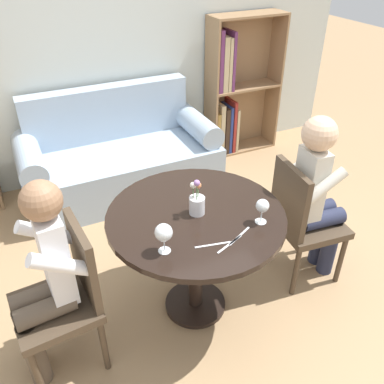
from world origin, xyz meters
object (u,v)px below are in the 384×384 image
at_px(couch, 120,159).
at_px(chair_left, 67,294).
at_px(chair_right, 301,218).
at_px(wine_glass_right, 262,207).
at_px(person_left, 44,282).
at_px(person_right, 317,195).
at_px(bookshelf_right, 233,93).
at_px(flower_vase, 197,202).
at_px(wine_glass_left, 164,233).

xyz_separation_m(couch, chair_left, (-0.77, -1.64, 0.18)).
bearing_deg(chair_right, wine_glass_right, 118.21).
bearing_deg(chair_left, person_left, -86.94).
bearing_deg(wine_glass_right, person_right, 17.49).
height_order(bookshelf_right, chair_left, bookshelf_right).
bearing_deg(person_left, person_right, 85.21).
height_order(bookshelf_right, person_right, bookshelf_right).
height_order(couch, flower_vase, flower_vase).
bearing_deg(couch, wine_glass_left, -98.67).
xyz_separation_m(person_right, wine_glass_right, (-0.57, -0.18, 0.20)).
bearing_deg(chair_left, wine_glass_left, 64.50).
bearing_deg(chair_right, couch, 31.39).
bearing_deg(chair_right, chair_left, 96.21).
bearing_deg(person_left, chair_right, 85.76).
xyz_separation_m(chair_left, wine_glass_right, (1.07, -0.19, 0.37)).
distance_m(bookshelf_right, chair_right, 2.00).
xyz_separation_m(person_left, flower_vase, (0.87, 0.04, 0.20)).
distance_m(person_left, flower_vase, 0.90).
bearing_deg(couch, wine_glass_right, -80.97).
height_order(chair_right, wine_glass_right, wine_glass_right).
distance_m(wine_glass_left, wine_glass_right, 0.57).
distance_m(person_right, flower_vase, 0.87).
relative_size(couch, person_right, 1.44).
distance_m(couch, person_left, 1.90).
relative_size(person_left, person_right, 0.98).
bearing_deg(chair_right, person_right, -94.18).
relative_size(couch, flower_vase, 7.58).
xyz_separation_m(bookshelf_right, wine_glass_right, (-1.05, -2.10, 0.21)).
bearing_deg(person_right, bookshelf_right, -7.94).
bearing_deg(wine_glass_left, flower_vase, 37.35).
bearing_deg(person_left, bookshelf_right, 126.31).
bearing_deg(flower_vase, person_right, -3.17).
relative_size(chair_right, wine_glass_left, 5.45).
xyz_separation_m(bookshelf_right, person_right, (-0.48, -1.92, 0.00)).
bearing_deg(person_left, wine_glass_left, 68.64).
distance_m(chair_right, wine_glass_left, 1.13).
relative_size(couch, person_left, 1.46).
height_order(person_left, flower_vase, person_left).
xyz_separation_m(bookshelf_right, person_left, (-2.21, -1.92, -0.02)).
distance_m(person_right, wine_glass_right, 0.63).
bearing_deg(wine_glass_left, bookshelf_right, 52.27).
bearing_deg(person_right, person_left, 96.09).
distance_m(chair_left, flower_vase, 0.85).
bearing_deg(chair_left, wine_glass_right, 74.97).
relative_size(chair_left, person_right, 0.74).
distance_m(chair_left, chair_right, 1.55).
xyz_separation_m(person_left, person_right, (1.73, -0.00, 0.03)).
distance_m(chair_right, person_right, 0.19).
height_order(couch, chair_left, couch).
height_order(chair_left, person_left, person_left).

